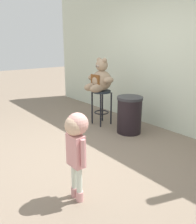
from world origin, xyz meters
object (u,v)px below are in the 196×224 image
object	(u,v)px
teddy_bear	(100,79)
child_walking	(76,138)
bar_stool_with_teddy	(102,100)
trash_bin	(129,115)

from	to	relation	value
teddy_bear	child_walking	xyz separation A→B (m)	(1.73, -1.74, -0.24)
child_walking	teddy_bear	bearing A→B (deg)	60.28
bar_stool_with_teddy	teddy_bear	bearing A→B (deg)	-90.00
teddy_bear	child_walking	size ratio (longest dim) A/B	0.66
bar_stool_with_teddy	trash_bin	world-z (taller)	bar_stool_with_teddy
teddy_bear	bar_stool_with_teddy	bearing A→B (deg)	90.00
bar_stool_with_teddy	child_walking	world-z (taller)	child_walking
teddy_bear	trash_bin	xyz separation A→B (m)	(0.71, 0.13, -0.60)
teddy_bear	trash_bin	bearing A→B (deg)	10.35
trash_bin	teddy_bear	bearing A→B (deg)	-169.65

